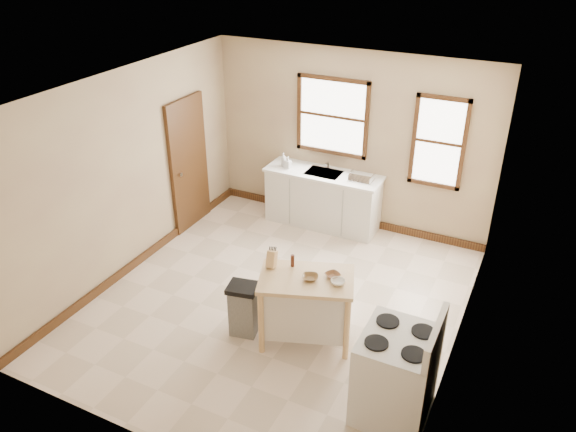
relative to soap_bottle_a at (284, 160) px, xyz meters
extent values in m
plane|color=beige|center=(0.98, -2.15, -1.03)|extent=(5.00, 5.00, 0.00)
plane|color=white|center=(0.98, -2.15, 1.77)|extent=(5.00, 5.00, 0.00)
cube|color=tan|center=(0.98, 0.35, 0.37)|extent=(4.50, 0.04, 2.80)
cube|color=tan|center=(-1.27, -2.15, 0.37)|extent=(0.04, 5.00, 2.80)
cube|color=tan|center=(3.23, -2.15, 0.37)|extent=(0.04, 5.00, 2.80)
cube|color=black|center=(-1.23, -0.85, 0.02)|extent=(0.06, 0.90, 2.10)
cube|color=black|center=(0.98, 0.32, -0.97)|extent=(4.50, 0.04, 0.12)
cube|color=black|center=(-1.24, -2.15, -0.97)|extent=(0.04, 5.00, 0.12)
cylinder|color=silver|center=(0.68, 0.23, 0.00)|extent=(0.03, 0.03, 0.22)
imported|color=#B2B2B2|center=(0.00, 0.00, 0.00)|extent=(0.10, 0.10, 0.22)
imported|color=#B2B2B2|center=(0.10, -0.04, -0.02)|extent=(0.10, 0.10, 0.19)
cylinder|color=#472013|center=(1.37, -2.50, -0.08)|extent=(0.05, 0.05, 0.15)
imported|color=brown|center=(1.66, -2.64, -0.14)|extent=(0.23, 0.23, 0.04)
imported|color=brown|center=(1.87, -2.49, -0.14)|extent=(0.23, 0.23, 0.04)
imported|color=white|center=(1.97, -2.60, -0.13)|extent=(0.16, 0.16, 0.05)
camera|label=1|loc=(3.73, -7.43, 3.45)|focal=35.00mm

